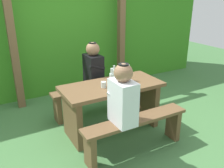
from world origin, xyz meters
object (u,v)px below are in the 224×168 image
person_white_shirt (123,97)px  bottle_right (112,79)px  drinking_glass (104,85)px  picnic_table (112,99)px  person_black_coat (93,67)px  bottle_center (128,74)px  bench_near (136,128)px  bottle_left (114,75)px  bench_far (94,94)px

person_white_shirt → bottle_right: 0.55m
drinking_glass → bottle_right: 0.13m
picnic_table → drinking_glass: size_ratio=17.59×
person_black_coat → bottle_center: person_black_coat is taller
person_black_coat → bottle_right: 0.66m
picnic_table → drinking_glass: (-0.15, -0.04, 0.26)m
bench_near → person_white_shirt: bearing=179.0°
picnic_table → person_white_shirt: (-0.19, -0.60, 0.32)m
person_black_coat → bottle_center: 0.64m
picnic_table → bottle_center: size_ratio=6.01×
person_black_coat → bottle_left: 0.49m
picnic_table → bench_far: picnic_table is taller
person_white_shirt → bottle_right: (0.15, 0.53, 0.01)m
bottle_center → picnic_table: bearing=-174.5°
person_black_coat → drinking_glass: 0.65m
person_black_coat → bottle_left: bearing=-77.7°
bottle_left → bottle_center: (0.18, -0.09, 0.00)m
drinking_glass → bottle_right: size_ratio=0.31×
picnic_table → person_black_coat: (-0.00, 0.60, 0.32)m
person_white_shirt → person_black_coat: size_ratio=1.00×
bench_near → bottle_center: bottle_center is taller
person_white_shirt → bottle_right: size_ratio=2.79×
picnic_table → bench_near: size_ratio=1.00×
bottle_center → bottle_right: bearing=-163.7°
bottle_left → person_white_shirt: bearing=-112.5°
picnic_table → bottle_right: (-0.04, -0.07, 0.33)m
bench_far → picnic_table: bearing=-90.0°
person_white_shirt → bottle_center: (0.48, 0.62, 0.00)m
picnic_table → bottle_center: 0.43m
person_white_shirt → bench_far: bearing=80.8°
picnic_table → bottle_right: size_ratio=5.42×
person_white_shirt → bottle_left: bearing=67.5°
bench_far → bottle_left: 0.68m
bench_near → picnic_table: bearing=90.0°
bottle_left → bottle_center: bearing=-25.9°
person_black_coat → bottle_left: (0.11, -0.48, -0.00)m
picnic_table → bench_far: size_ratio=1.00×
bottle_right → bottle_center: bearing=16.3°
bench_far → bottle_center: bearing=-63.7°
bench_near → bottle_left: bottle_left is taller
bench_near → bench_far: (0.00, 1.20, 0.00)m
person_black_coat → bottle_center: size_ratio=3.09×
bench_near → person_white_shirt: (-0.19, 0.00, 0.47)m
bench_far → drinking_glass: size_ratio=17.59×
person_black_coat → picnic_table: bearing=-89.6°
bottle_right → bottle_center: bottle_right is taller
bottle_left → person_black_coat: bearing=102.3°
bench_near → person_black_coat: 1.28m
person_black_coat → bottle_center: bearing=-63.2°
drinking_glass → bench_near: bearing=-75.0°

